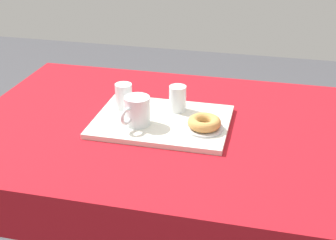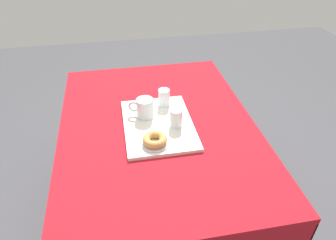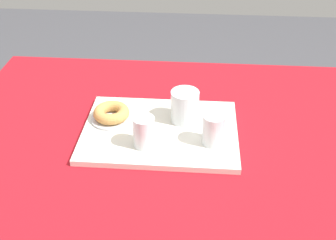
{
  "view_description": "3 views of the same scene",
  "coord_description": "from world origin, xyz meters",
  "px_view_note": "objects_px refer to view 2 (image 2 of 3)",
  "views": [
    {
      "loc": [
        0.36,
        -1.37,
        1.46
      ],
      "look_at": [
        0.04,
        -0.02,
        0.76
      ],
      "focal_mm": 49.79,
      "sensor_mm": 36.0,
      "label": 1
    },
    {
      "loc": [
        1.22,
        -0.17,
        1.65
      ],
      "look_at": [
        0.02,
        0.05,
        0.76
      ],
      "focal_mm": 33.27,
      "sensor_mm": 36.0,
      "label": 2
    },
    {
      "loc": [
        -0.09,
        0.99,
        1.47
      ],
      "look_at": [
        -0.01,
        0.02,
        0.8
      ],
      "focal_mm": 44.37,
      "sensor_mm": 36.0,
      "label": 3
    }
  ],
  "objects_px": {
    "donut_plate_left": "(155,143)",
    "sugar_donut_left": "(155,140)",
    "tea_mug_left": "(145,108)",
    "water_glass_far": "(176,119)",
    "water_glass_near": "(164,98)",
    "serving_tray": "(159,124)",
    "dining_table": "(158,141)"
  },
  "relations": [
    {
      "from": "donut_plate_left",
      "to": "sugar_donut_left",
      "type": "relative_size",
      "value": 1.16
    },
    {
      "from": "tea_mug_left",
      "to": "water_glass_far",
      "type": "bearing_deg",
      "value": 51.82
    },
    {
      "from": "water_glass_near",
      "to": "donut_plate_left",
      "type": "bearing_deg",
      "value": -17.29
    },
    {
      "from": "serving_tray",
      "to": "sugar_donut_left",
      "type": "xyz_separation_m",
      "value": [
        0.15,
        -0.04,
        0.03
      ]
    },
    {
      "from": "water_glass_far",
      "to": "water_glass_near",
      "type": "bearing_deg",
      "value": -172.66
    },
    {
      "from": "serving_tray",
      "to": "tea_mug_left",
      "type": "xyz_separation_m",
      "value": [
        -0.07,
        -0.06,
        0.05
      ]
    },
    {
      "from": "donut_plate_left",
      "to": "serving_tray",
      "type": "bearing_deg",
      "value": 164.7
    },
    {
      "from": "sugar_donut_left",
      "to": "serving_tray",
      "type": "bearing_deg",
      "value": 164.7
    },
    {
      "from": "water_glass_near",
      "to": "water_glass_far",
      "type": "relative_size",
      "value": 1.0
    },
    {
      "from": "donut_plate_left",
      "to": "dining_table",
      "type": "bearing_deg",
      "value": 166.8
    },
    {
      "from": "tea_mug_left",
      "to": "water_glass_far",
      "type": "distance_m",
      "value": 0.17
    },
    {
      "from": "water_glass_near",
      "to": "dining_table",
      "type": "bearing_deg",
      "value": -21.83
    },
    {
      "from": "dining_table",
      "to": "tea_mug_left",
      "type": "relative_size",
      "value": 10.46
    },
    {
      "from": "tea_mug_left",
      "to": "water_glass_far",
      "type": "height_order",
      "value": "tea_mug_left"
    },
    {
      "from": "dining_table",
      "to": "water_glass_near",
      "type": "xyz_separation_m",
      "value": [
        -0.14,
        0.06,
        0.16
      ]
    },
    {
      "from": "dining_table",
      "to": "water_glass_near",
      "type": "distance_m",
      "value": 0.22
    },
    {
      "from": "water_glass_near",
      "to": "serving_tray",
      "type": "bearing_deg",
      "value": -19.23
    },
    {
      "from": "dining_table",
      "to": "serving_tray",
      "type": "bearing_deg",
      "value": 14.38
    },
    {
      "from": "dining_table",
      "to": "water_glass_near",
      "type": "relative_size",
      "value": 14.27
    },
    {
      "from": "dining_table",
      "to": "water_glass_far",
      "type": "xyz_separation_m",
      "value": [
        0.05,
        0.08,
        0.16
      ]
    },
    {
      "from": "dining_table",
      "to": "sugar_donut_left",
      "type": "xyz_separation_m",
      "value": [
        0.16,
        -0.04,
        0.15
      ]
    },
    {
      "from": "tea_mug_left",
      "to": "donut_plate_left",
      "type": "distance_m",
      "value": 0.23
    },
    {
      "from": "tea_mug_left",
      "to": "water_glass_near",
      "type": "relative_size",
      "value": 1.36
    },
    {
      "from": "serving_tray",
      "to": "tea_mug_left",
      "type": "bearing_deg",
      "value": -140.28
    },
    {
      "from": "dining_table",
      "to": "donut_plate_left",
      "type": "relative_size",
      "value": 10.24
    },
    {
      "from": "sugar_donut_left",
      "to": "water_glass_near",
      "type": "bearing_deg",
      "value": 162.71
    },
    {
      "from": "tea_mug_left",
      "to": "donut_plate_left",
      "type": "height_order",
      "value": "tea_mug_left"
    },
    {
      "from": "water_glass_near",
      "to": "water_glass_far",
      "type": "height_order",
      "value": "same"
    },
    {
      "from": "serving_tray",
      "to": "sugar_donut_left",
      "type": "bearing_deg",
      "value": -15.3
    },
    {
      "from": "dining_table",
      "to": "sugar_donut_left",
      "type": "relative_size",
      "value": 11.93
    },
    {
      "from": "dining_table",
      "to": "serving_tray",
      "type": "xyz_separation_m",
      "value": [
        0.01,
        0.0,
        0.11
      ]
    },
    {
      "from": "water_glass_far",
      "to": "dining_table",
      "type": "bearing_deg",
      "value": -121.15
    }
  ]
}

